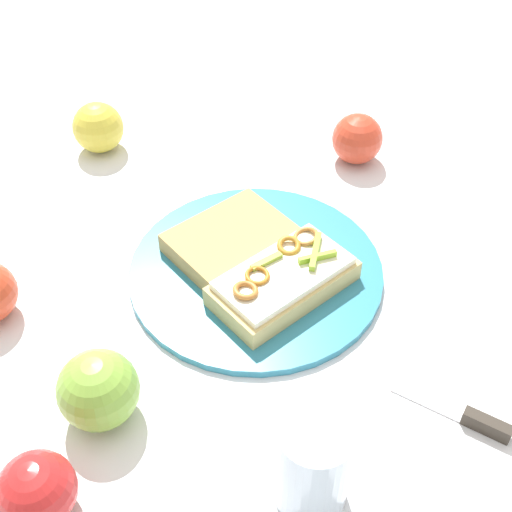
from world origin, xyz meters
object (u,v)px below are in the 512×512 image
(apple_3, at_px, (357,139))
(knife, at_px, (472,419))
(apple_2, at_px, (37,490))
(apple_1, at_px, (98,127))
(plate, at_px, (256,271))
(bread_slice_side, at_px, (230,239))
(apple_0, at_px, (98,390))
(drinking_glass, at_px, (313,465))
(sandwich, at_px, (284,280))

(apple_3, xyz_separation_m, knife, (0.14, -0.42, -0.03))
(apple_2, bearing_deg, knife, 21.45)
(apple_3, bearing_deg, knife, -72.00)
(apple_1, distance_m, knife, 0.64)
(plate, xyz_separation_m, knife, (0.24, -0.17, 0.00))
(bread_slice_side, bearing_deg, apple_0, 22.79)
(bread_slice_side, relative_size, apple_3, 1.97)
(apple_0, distance_m, drinking_glass, 0.22)
(sandwich, distance_m, knife, 0.25)
(apple_0, bearing_deg, plate, 61.06)
(sandwich, relative_size, bread_slice_side, 1.29)
(sandwich, xyz_separation_m, bread_slice_side, (-0.07, 0.06, -0.01))
(apple_1, bearing_deg, apple_2, -76.83)
(plate, bearing_deg, apple_0, -118.94)
(sandwich, xyz_separation_m, apple_1, (-0.30, 0.25, 0.01))
(knife, bearing_deg, sandwich, -12.18)
(bread_slice_side, bearing_deg, sandwich, 90.91)
(bread_slice_side, bearing_deg, apple_2, 24.83)
(apple_2, bearing_deg, drinking_glass, 12.34)
(apple_1, bearing_deg, sandwich, -39.65)
(sandwich, xyz_separation_m, knife, (0.20, -0.14, -0.02))
(sandwich, xyz_separation_m, apple_2, (-0.18, -0.29, 0.01))
(bread_slice_side, bearing_deg, drinking_glass, 64.51)
(apple_0, xyz_separation_m, apple_2, (-0.02, -0.10, -0.01))
(bread_slice_side, height_order, apple_0, apple_0)
(plate, relative_size, sandwich, 1.66)
(apple_1, bearing_deg, bread_slice_side, -39.45)
(apple_2, height_order, drinking_glass, drinking_glass)
(plate, xyz_separation_m, apple_2, (-0.14, -0.32, 0.03))
(apple_0, height_order, apple_2, apple_0)
(knife, bearing_deg, apple_3, -50.11)
(plate, relative_size, drinking_glass, 2.85)
(plate, distance_m, apple_0, 0.25)
(apple_1, relative_size, apple_3, 1.02)
(apple_3, distance_m, knife, 0.44)
(drinking_glass, distance_m, knife, 0.18)
(sandwich, bearing_deg, drinking_glass, 53.70)
(bread_slice_side, xyz_separation_m, apple_0, (-0.08, -0.25, 0.02))
(plate, bearing_deg, sandwich, -40.04)
(plate, height_order, apple_0, apple_0)
(sandwich, relative_size, drinking_glass, 1.71)
(apple_1, height_order, drinking_glass, drinking_glass)
(sandwich, relative_size, knife, 1.56)
(apple_3, bearing_deg, bread_slice_side, -122.77)
(apple_0, distance_m, apple_1, 0.46)
(sandwich, height_order, apple_0, apple_0)
(apple_1, distance_m, apple_2, 0.55)
(knife, bearing_deg, apple_2, 43.34)
(bread_slice_side, xyz_separation_m, apple_1, (-0.23, 0.19, 0.01))
(apple_3, distance_m, drinking_glass, 0.52)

